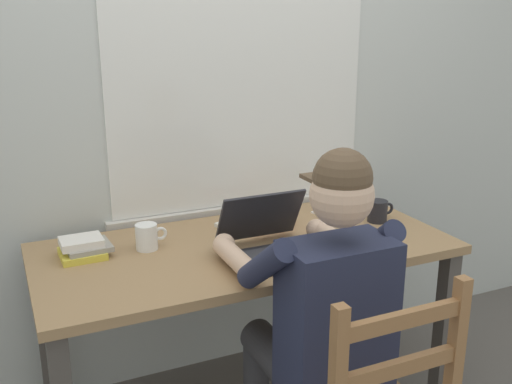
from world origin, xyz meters
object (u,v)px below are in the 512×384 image
at_px(desk, 246,267).
at_px(coffee_mug_dark, 378,211).
at_px(computer_mouse, 333,245).
at_px(seated_person, 319,309).
at_px(landscape_photo_print, 333,235).
at_px(laptop, 272,241).
at_px(book_stack_main, 84,248).
at_px(coffee_mug_white, 147,237).
at_px(book_stack_side, 264,219).

height_order(desk, coffee_mug_dark, coffee_mug_dark).
bearing_deg(computer_mouse, coffee_mug_dark, 29.40).
xyz_separation_m(seated_person, landscape_photo_print, (0.28, 0.38, 0.08)).
distance_m(coffee_mug_dark, landscape_photo_print, 0.28).
xyz_separation_m(laptop, book_stack_main, (-0.63, 0.26, -0.02)).
relative_size(computer_mouse, coffee_mug_white, 0.84).
bearing_deg(book_stack_main, book_stack_side, 1.08).
bearing_deg(coffee_mug_white, seated_person, -52.47).
relative_size(coffee_mug_white, landscape_photo_print, 0.92).
relative_size(seated_person, laptop, 3.64).
bearing_deg(laptop, coffee_mug_white, 150.32).
height_order(computer_mouse, landscape_photo_print, computer_mouse).
bearing_deg(desk, book_stack_main, 166.85).
bearing_deg(landscape_photo_print, desk, 166.44).
distance_m(coffee_mug_white, landscape_photo_print, 0.72).
bearing_deg(coffee_mug_dark, seated_person, -140.38).
distance_m(seated_person, book_stack_side, 0.60).
distance_m(desk, book_stack_main, 0.61).
height_order(book_stack_main, book_stack_side, book_stack_main).
xyz_separation_m(laptop, computer_mouse, (0.23, -0.06, -0.03)).
height_order(desk, laptop, laptop).
relative_size(computer_mouse, landscape_photo_print, 0.77).
height_order(laptop, coffee_mug_white, laptop).
xyz_separation_m(laptop, coffee_mug_dark, (0.56, 0.13, -0.00)).
relative_size(laptop, landscape_photo_print, 2.59).
height_order(desk, book_stack_side, book_stack_side).
xyz_separation_m(seated_person, coffee_mug_dark, (0.54, 0.45, 0.12)).
bearing_deg(landscape_photo_print, seated_person, -130.71).
relative_size(seated_person, coffee_mug_dark, 10.21).
bearing_deg(computer_mouse, coffee_mug_white, 155.39).
bearing_deg(landscape_photo_print, book_stack_side, 130.39).
xyz_separation_m(desk, seated_person, (0.07, -0.44, 0.02)).
bearing_deg(landscape_photo_print, coffee_mug_dark, 10.01).
height_order(computer_mouse, book_stack_main, book_stack_main).
xyz_separation_m(coffee_mug_white, coffee_mug_dark, (0.96, -0.10, -0.00)).
relative_size(desk, book_stack_side, 7.64).
height_order(desk, coffee_mug_white, coffee_mug_white).
distance_m(desk, computer_mouse, 0.35).
bearing_deg(desk, seated_person, -80.84).
bearing_deg(coffee_mug_dark, laptop, -166.84).
relative_size(seated_person, book_stack_main, 6.64).
bearing_deg(coffee_mug_dark, book_stack_side, 163.60).
relative_size(coffee_mug_white, coffee_mug_dark, 1.00).
height_order(coffee_mug_white, coffee_mug_dark, coffee_mug_white).
relative_size(laptop, book_stack_main, 1.83).
relative_size(desk, landscape_photo_print, 12.02).
xyz_separation_m(seated_person, laptop, (-0.02, 0.32, 0.13)).
bearing_deg(seated_person, laptop, 93.27).
height_order(book_stack_main, landscape_photo_print, book_stack_main).
bearing_deg(computer_mouse, book_stack_side, 111.75).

